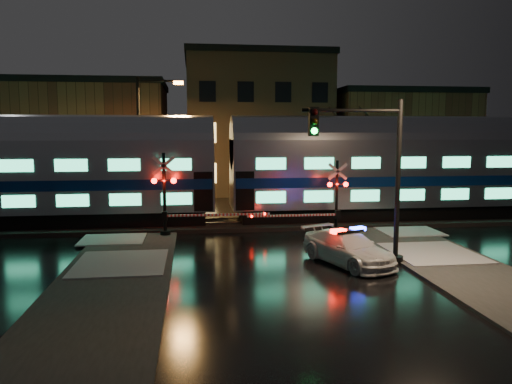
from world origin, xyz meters
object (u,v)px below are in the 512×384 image
(police_car, at_px, (348,248))
(crossing_signal_right, at_px, (330,203))
(traffic_light, at_px, (373,178))
(streetlight, at_px, (144,137))
(crossing_signal_left, at_px, (172,203))

(police_car, distance_m, crossing_signal_right, 6.27)
(traffic_light, bearing_deg, streetlight, 131.81)
(crossing_signal_left, relative_size, traffic_light, 0.92)
(crossing_signal_right, distance_m, crossing_signal_left, 8.16)
(police_car, relative_size, streetlight, 0.57)
(police_car, xyz_separation_m, crossing_signal_left, (-7.18, 6.13, 1.10))
(traffic_light, xyz_separation_m, streetlight, (-9.99, 13.04, 1.49))
(streetlight, bearing_deg, police_car, -54.68)
(crossing_signal_left, bearing_deg, streetlight, 105.87)
(police_car, relative_size, crossing_signal_left, 0.81)
(police_car, relative_size, traffic_light, 0.75)
(crossing_signal_right, bearing_deg, police_car, -99.07)
(crossing_signal_right, distance_m, traffic_light, 6.62)
(traffic_light, bearing_deg, crossing_signal_left, 146.23)
(crossing_signal_right, xyz_separation_m, traffic_light, (-0.07, -6.33, 1.91))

